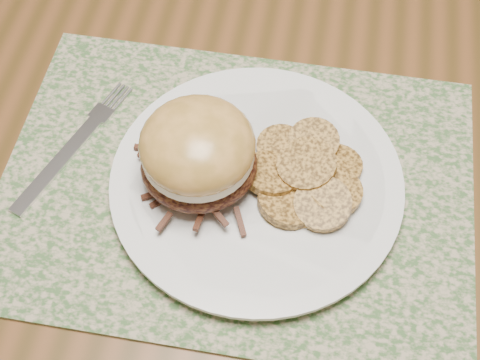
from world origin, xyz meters
TOP-DOWN VIEW (x-y plane):
  - placemat at (-0.28, -0.10)m, footprint 0.45×0.33m
  - dinner_plate at (-0.26, -0.10)m, footprint 0.26×0.26m
  - pork_sandwich at (-0.31, -0.11)m, footprint 0.13×0.13m
  - roasted_potatoes at (-0.21, -0.09)m, footprint 0.13×0.14m
  - fork at (-0.45, -0.08)m, footprint 0.08×0.17m

SIDE VIEW (x-z plane):
  - placemat at x=-0.28m, z-range 0.75..0.75m
  - fork at x=-0.45m, z-range 0.75..0.76m
  - dinner_plate at x=-0.26m, z-range 0.75..0.77m
  - roasted_potatoes at x=-0.21m, z-range 0.76..0.79m
  - pork_sandwich at x=-0.31m, z-range 0.77..0.85m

